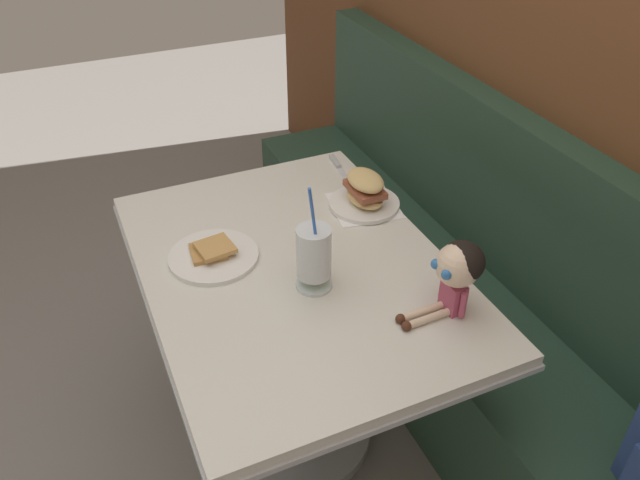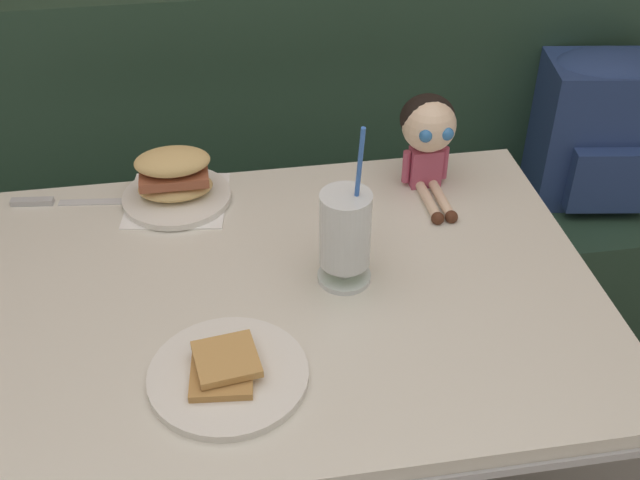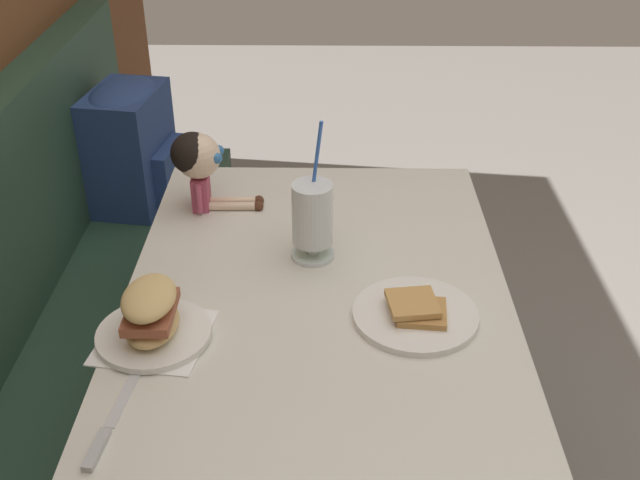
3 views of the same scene
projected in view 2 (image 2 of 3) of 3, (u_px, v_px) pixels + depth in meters
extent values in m
cube|color=#233D2D|center=(265.00, 292.00, 2.16)|extent=(2.60, 0.48, 0.45)
cube|color=#233D2D|center=(249.00, 96.00, 2.01)|extent=(2.60, 0.10, 0.55)
cube|color=silver|center=(288.00, 296.00, 1.40)|extent=(1.10, 0.80, 0.03)
cube|color=#B7BABF|center=(288.00, 305.00, 1.41)|extent=(1.11, 0.81, 0.02)
cylinder|color=#A5A8AD|center=(292.00, 427.00, 1.61)|extent=(0.14, 0.14, 0.65)
cylinder|color=white|center=(228.00, 375.00, 1.22)|extent=(0.25, 0.25, 0.01)
cube|color=#B78447|center=(222.00, 375.00, 1.20)|extent=(0.10, 0.10, 0.01)
cube|color=tan|center=(226.00, 359.00, 1.20)|extent=(0.11, 0.11, 0.01)
cylinder|color=silver|center=(344.00, 276.00, 1.41)|extent=(0.10, 0.10, 0.01)
cylinder|color=silver|center=(344.00, 268.00, 1.40)|extent=(0.03, 0.03, 0.03)
cylinder|color=silver|center=(345.00, 229.00, 1.35)|extent=(0.09, 0.09, 0.14)
cylinder|color=#ADE0A8|center=(345.00, 235.00, 1.35)|extent=(0.08, 0.08, 0.12)
cylinder|color=blue|center=(358.00, 183.00, 1.29)|extent=(0.02, 0.04, 0.22)
cube|color=white|center=(177.00, 200.00, 1.61)|extent=(0.23, 0.23, 0.00)
cylinder|color=white|center=(177.00, 197.00, 1.60)|extent=(0.22, 0.22, 0.01)
ellipsoid|color=tan|center=(176.00, 187.00, 1.59)|extent=(0.15, 0.10, 0.04)
cube|color=#995138|center=(174.00, 175.00, 1.57)|extent=(0.14, 0.09, 0.02)
ellipsoid|color=tan|center=(172.00, 161.00, 1.55)|extent=(0.15, 0.10, 0.04)
cube|color=silver|center=(94.00, 202.00, 1.60)|extent=(0.14, 0.04, 0.00)
cube|color=#B2B5BA|center=(32.00, 202.00, 1.60)|extent=(0.09, 0.03, 0.01)
cube|color=#B74C6B|center=(425.00, 166.00, 1.63)|extent=(0.07, 0.04, 0.08)
sphere|color=beige|center=(429.00, 125.00, 1.58)|extent=(0.11, 0.11, 0.11)
ellipsoid|color=black|center=(428.00, 118.00, 1.58)|extent=(0.11, 0.11, 0.10)
sphere|color=#2D6BB2|center=(426.00, 136.00, 1.53)|extent=(0.03, 0.03, 0.03)
sphere|color=#2D6BB2|center=(447.00, 134.00, 1.54)|extent=(0.03, 0.03, 0.03)
cylinder|color=beige|center=(429.00, 201.00, 1.59)|extent=(0.02, 0.12, 0.02)
cylinder|color=beige|center=(442.00, 200.00, 1.59)|extent=(0.02, 0.12, 0.02)
sphere|color=#4C2819|center=(438.00, 218.00, 1.54)|extent=(0.03, 0.03, 0.03)
sphere|color=#4C2819|center=(451.00, 217.00, 1.55)|extent=(0.03, 0.03, 0.03)
cylinder|color=#B74C6B|center=(406.00, 167.00, 1.63)|extent=(0.02, 0.02, 0.07)
cylinder|color=#B74C6B|center=(444.00, 163.00, 1.64)|extent=(0.02, 0.02, 0.07)
cube|color=navy|center=(597.00, 131.00, 2.04)|extent=(0.33, 0.24, 0.38)
cube|color=navy|center=(611.00, 180.00, 1.99)|extent=(0.22, 0.08, 0.17)
ellipsoid|color=navy|center=(612.00, 66.00, 1.93)|extent=(0.31, 0.23, 0.07)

